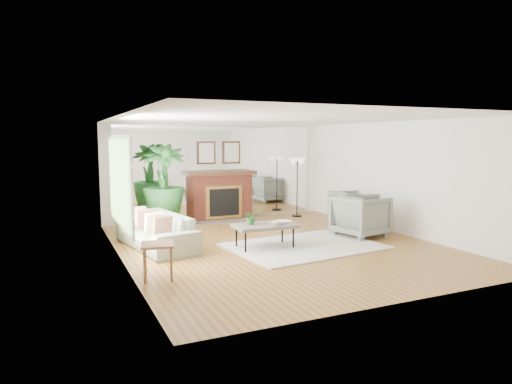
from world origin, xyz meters
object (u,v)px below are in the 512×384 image
potted_ficus (164,184)px  floor_lamp (297,167)px  fireplace (222,195)px  sofa (156,231)px  side_table (158,249)px  armchair_back (353,209)px  armchair_front (361,216)px  coffee_table (265,226)px

potted_ficus → floor_lamp: 3.71m
fireplace → potted_ficus: 1.82m
fireplace → floor_lamp: (2.03, -0.42, 0.70)m
sofa → side_table: size_ratio=3.93×
armchair_back → armchair_front: (-0.58, -1.05, 0.03)m
fireplace → floor_lamp: size_ratio=1.29×
coffee_table → sofa: (-1.91, 0.94, -0.10)m
coffee_table → armchair_back: bearing=22.0°
fireplace → sofa: 3.33m
potted_ficus → armchair_back: bearing=-19.9°
floor_lamp → coffee_table: bearing=-128.9°
side_table → armchair_front: bearing=14.7°
sofa → armchair_front: bearing=69.7°
fireplace → armchair_back: 3.40m
armchair_back → armchair_front: armchair_front is taller
armchair_front → side_table: bearing=94.3°
fireplace → potted_ficus: fireplace is taller
fireplace → armchair_front: fireplace is taller
potted_ficus → floor_lamp: potted_ficus is taller
sofa → floor_lamp: floor_lamp is taller
sofa → potted_ficus: potted_ficus is taller
fireplace → armchair_back: size_ratio=2.19×
armchair_back → sofa: bearing=100.5°
sofa → armchair_front: armchair_front is taller
sofa → side_table: (-0.40, -2.02, 0.13)m
fireplace → side_table: fireplace is taller
fireplace → coffee_table: bearing=-95.9°
sofa → armchair_back: size_ratio=2.42×
sofa → armchair_back: bearing=83.2°
fireplace → potted_ficus: (-1.66, -0.63, 0.41)m
armchair_front → coffee_table: bearing=83.0°
coffee_table → floor_lamp: bearing=51.1°
fireplace → sofa: fireplace is taller
armchair_back → armchair_front: bearing=158.7°
coffee_table → armchair_front: size_ratio=1.22×
sofa → armchair_front: size_ratio=2.28×
armchair_back → armchair_front: 1.20m
coffee_table → floor_lamp: size_ratio=0.76×
armchair_front → potted_ficus: potted_ficus is taller
coffee_table → potted_ficus: (-1.31, 2.73, 0.63)m
sofa → potted_ficus: 2.03m
coffee_table → side_table: (-2.30, -1.09, 0.03)m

